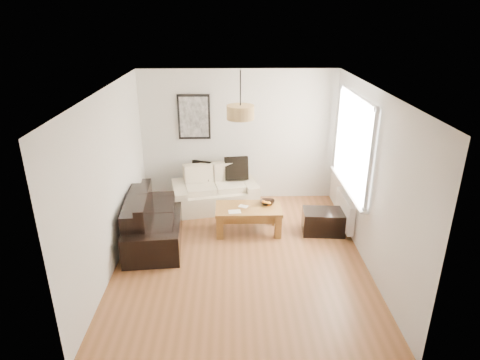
{
  "coord_description": "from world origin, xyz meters",
  "views": [
    {
      "loc": [
        -0.12,
        -5.59,
        3.59
      ],
      "look_at": [
        0.0,
        0.6,
        1.05
      ],
      "focal_mm": 31.0,
      "sensor_mm": 36.0,
      "label": 1
    }
  ],
  "objects_px": {
    "sofa_leather": "(154,219)",
    "ottoman": "(323,222)",
    "loveseat_cream": "(215,188)",
    "coffee_table": "(248,219)"
  },
  "relations": [
    {
      "from": "loveseat_cream",
      "to": "ottoman",
      "type": "xyz_separation_m",
      "value": [
        1.91,
        -1.05,
        -0.19
      ]
    },
    {
      "from": "loveseat_cream",
      "to": "coffee_table",
      "type": "xyz_separation_m",
      "value": [
        0.61,
        -0.99,
        -0.17
      ]
    },
    {
      "from": "loveseat_cream",
      "to": "ottoman",
      "type": "height_order",
      "value": "loveseat_cream"
    },
    {
      "from": "sofa_leather",
      "to": "ottoman",
      "type": "bearing_deg",
      "value": -90.99
    },
    {
      "from": "sofa_leather",
      "to": "ottoman",
      "type": "distance_m",
      "value": 2.89
    },
    {
      "from": "sofa_leather",
      "to": "ottoman",
      "type": "xyz_separation_m",
      "value": [
        2.88,
        0.2,
        -0.18
      ]
    },
    {
      "from": "loveseat_cream",
      "to": "ottoman",
      "type": "distance_m",
      "value": 2.19
    },
    {
      "from": "sofa_leather",
      "to": "coffee_table",
      "type": "height_order",
      "value": "sofa_leather"
    },
    {
      "from": "ottoman",
      "to": "sofa_leather",
      "type": "bearing_deg",
      "value": -176.0
    },
    {
      "from": "coffee_table",
      "to": "ottoman",
      "type": "relative_size",
      "value": 1.58
    }
  ]
}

